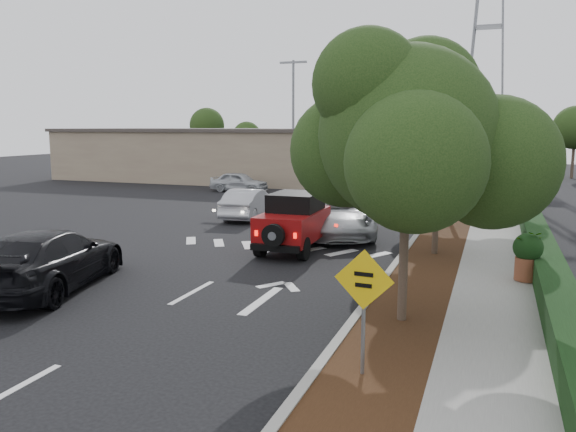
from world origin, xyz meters
The scene contains 19 objects.
ground centered at (0.00, 0.00, 0.00)m, with size 120.00×120.00×0.00m, color black.
curb centered at (4.60, 12.00, 0.07)m, with size 0.20×70.00×0.15m, color #9E9B93.
planting_strip centered at (5.60, 12.00, 0.06)m, with size 1.80×70.00×0.12m, color black.
sidewalk centered at (7.50, 12.00, 0.06)m, with size 2.00×70.00×0.12m, color gray.
hedge centered at (8.90, 12.00, 0.40)m, with size 0.80×70.00×0.80m, color black.
commercial_building centered at (-16.00, 30.00, 2.00)m, with size 22.00×12.00×4.00m, color #86715C.
transmission_tower centered at (6.00, 48.00, 0.00)m, with size 7.00×4.00×28.00m, color slate, non-canonical shape.
street_tree_near centered at (5.60, -0.50, 0.00)m, with size 3.80×3.80×5.92m, color black, non-canonical shape.
street_tree_mid centered at (5.60, 6.50, 0.00)m, with size 3.20×3.20×5.32m, color black, non-canonical shape.
street_tree_far centered at (5.60, 13.00, 0.00)m, with size 3.40×3.40×5.62m, color black, non-canonical shape.
light_pole_a centered at (-6.50, 26.00, 0.00)m, with size 2.00×0.22×9.00m, color slate, non-canonical shape.
light_pole_b centered at (-7.50, 38.00, 0.00)m, with size 2.00×0.22×9.00m, color slate, non-canonical shape.
red_jeep centered at (0.80, 5.89, 1.03)m, with size 1.86×4.02×2.04m.
silver_suv_ahead centered at (1.34, 9.11, 0.84)m, with size 2.77×6.01×1.67m, color #A7AAAF.
black_suv_oncoming centered at (-3.80, -1.04, 0.83)m, with size 2.31×5.69×1.65m, color black.
silver_sedan_oncoming centered at (-3.62, 11.69, 0.71)m, with size 1.51×4.33×1.43m, color #B1B3BA.
parked_suv centered at (-8.75, 21.50, 0.67)m, with size 1.57×3.91×1.33m, color #B7BBBF.
speed_hump_sign centered at (5.40, -3.55, 1.53)m, with size 1.04×0.11×2.22m.
terracotta_planter centered at (8.35, 3.89, 0.94)m, with size 0.80×0.80×1.40m.
Camera 1 is at (7.38, -12.60, 4.37)m, focal length 35.00 mm.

